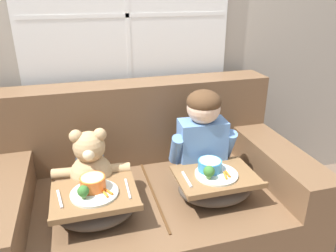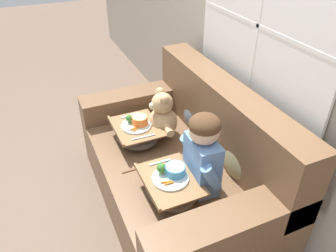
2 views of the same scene
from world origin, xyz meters
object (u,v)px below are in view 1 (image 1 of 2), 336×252
at_px(child_figure, 203,132).
at_px(teddy_bear, 91,168).
at_px(couch, 149,198).
at_px(throw_pillow_behind_teddy, 88,146).
at_px(lap_tray_teddy, 95,204).
at_px(lap_tray_child, 215,184).
at_px(throw_pillow_behind_child, 187,135).

distance_m(child_figure, teddy_bear, 0.63).
height_order(couch, child_figure, child_figure).
relative_size(couch, child_figure, 3.17).
distance_m(throw_pillow_behind_teddy, lap_tray_teddy, 0.48).
bearing_deg(teddy_bear, lap_tray_teddy, -90.00).
height_order(throw_pillow_behind_teddy, lap_tray_teddy, throw_pillow_behind_teddy).
bearing_deg(teddy_bear, couch, 5.50).
xyz_separation_m(teddy_bear, lap_tray_teddy, (0.00, -0.21, -0.08)).
bearing_deg(child_figure, couch, 175.27).
bearing_deg(throw_pillow_behind_teddy, lap_tray_child, -37.76).
relative_size(lap_tray_child, lap_tray_teddy, 1.03).
xyz_separation_m(teddy_bear, lap_tray_child, (0.62, -0.21, -0.08)).
relative_size(couch, lap_tray_child, 4.05).
xyz_separation_m(couch, teddy_bear, (-0.31, -0.03, 0.27)).
bearing_deg(lap_tray_teddy, lap_tray_child, 0.04).
height_order(throw_pillow_behind_teddy, teddy_bear, teddy_bear).
bearing_deg(lap_tray_teddy, teddy_bear, 90.00).
relative_size(throw_pillow_behind_child, teddy_bear, 0.83).
bearing_deg(throw_pillow_behind_teddy, throw_pillow_behind_child, 0.00).
xyz_separation_m(lap_tray_child, lap_tray_teddy, (-0.62, -0.00, 0.00)).
distance_m(throw_pillow_behind_child, lap_tray_child, 0.48).
relative_size(child_figure, lap_tray_teddy, 1.32).
height_order(throw_pillow_behind_teddy, lap_tray_child, throw_pillow_behind_teddy).
distance_m(throw_pillow_behind_teddy, teddy_bear, 0.27).
distance_m(lap_tray_child, lap_tray_teddy, 0.62).
bearing_deg(couch, throw_pillow_behind_teddy, 141.93).
xyz_separation_m(throw_pillow_behind_child, lap_tray_child, (-0.00, -0.48, -0.08)).
bearing_deg(throw_pillow_behind_child, teddy_bear, -156.27).
relative_size(throw_pillow_behind_child, lap_tray_child, 0.82).
bearing_deg(teddy_bear, lap_tray_child, -18.42).
bearing_deg(child_figure, lap_tray_teddy, -161.23).
relative_size(teddy_bear, lap_tray_teddy, 1.01).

